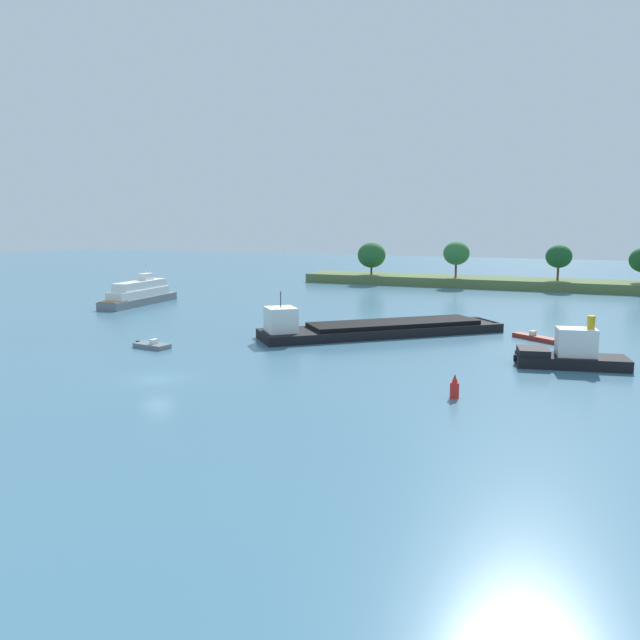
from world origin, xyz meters
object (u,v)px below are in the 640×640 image
Objects in this scene: small_motorboat at (152,345)px; channel_buoy_red at (455,388)px; fishing_skiff at (536,338)px; white_riverboat at (139,294)px; cargo_barge at (376,328)px; tugboat at (570,354)px.

channel_buoy_red is at bearing -11.12° from small_motorboat.
fishing_skiff is 62.49m from white_riverboat.
fishing_skiff is 27.79m from channel_buoy_red.
tugboat is (21.72, -8.62, 0.34)m from cargo_barge.
cargo_barge is 45.72m from white_riverboat.
small_motorboat is 0.80× the size of fishing_skiff.
cargo_barge is at bearing 158.35° from tugboat.
small_motorboat is 34.27m from channel_buoy_red.
channel_buoy_red is (33.62, -6.61, 0.55)m from small_motorboat.
fishing_skiff is at bearing 81.97° from channel_buoy_red.
small_motorboat is at bearing 168.88° from channel_buoy_red.
white_riverboat is at bearing 149.07° from channel_buoy_red.
cargo_barge is 1.55× the size of white_riverboat.
cargo_barge is (19.69, 16.69, 0.62)m from small_motorboat.
cargo_barge is 2.54× the size of tugboat.
white_riverboat is at bearing 173.25° from fishing_skiff.
cargo_barge reaches higher than channel_buoy_red.
fishing_skiff is 0.21× the size of cargo_barge.
fishing_skiff is at bearing -6.75° from white_riverboat.
fishing_skiff is at bearing 106.94° from tugboat.
tugboat is 5.45× the size of channel_buoy_red.
fishing_skiff is 0.32× the size of white_riverboat.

